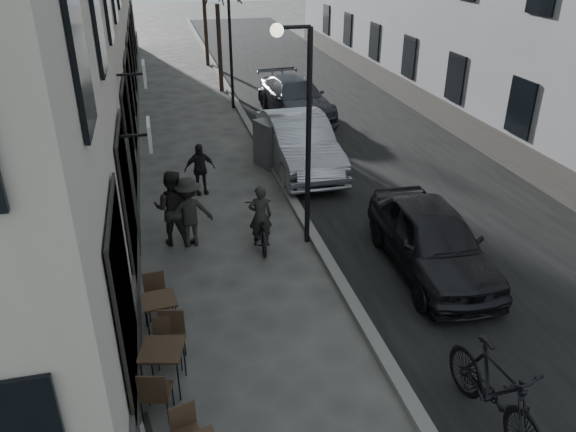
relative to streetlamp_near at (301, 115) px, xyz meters
name	(u,v)px	position (x,y,z in m)	size (l,w,h in m)	color
ground	(412,431)	(0.17, -6.00, -3.16)	(120.00, 120.00, 0.00)	#3E3B38
road	(333,115)	(4.02, 10.00, -3.16)	(7.30, 60.00, 0.00)	black
kerb	(246,120)	(0.37, 10.00, -3.10)	(0.25, 60.00, 0.12)	slate
streetlamp_near	(301,115)	(0.00, 0.00, 0.00)	(0.90, 0.28, 5.09)	black
streetlamp_far	(226,31)	(0.00, 12.00, 0.00)	(0.90, 0.28, 5.09)	black
bistro_set_b	(164,364)	(-3.37, -4.21, -2.66)	(0.81, 1.70, 0.97)	#2F1D15
bistro_set_c	(160,312)	(-3.37, -2.72, -2.71)	(0.67, 1.52, 0.88)	#2F1D15
sign_board	(134,411)	(-3.84, -5.05, -2.72)	(0.47, 0.67, 1.09)	black
utility_cabinet	(268,144)	(0.27, 5.06, -2.43)	(0.54, 0.98, 1.46)	#59595B
bicycle	(261,227)	(-0.94, 0.12, -2.70)	(0.62, 1.77, 0.93)	black
cyclist_rider	(260,216)	(-0.94, 0.12, -2.40)	(0.55, 0.36, 1.52)	black
pedestrian_near	(173,208)	(-2.92, 0.68, -2.23)	(0.90, 0.70, 1.86)	black
pedestrian_mid	(189,212)	(-2.56, 0.51, -2.30)	(1.11, 0.64, 1.73)	black
pedestrian_far	(200,169)	(-2.04, 3.43, -2.41)	(0.88, 0.37, 1.50)	black
car_near	(432,240)	(2.47, -1.86, -2.41)	(1.78, 4.42, 1.50)	black
car_mid	(299,143)	(1.17, 4.67, -2.32)	(1.78, 5.10, 1.68)	#97999F
car_far	(295,98)	(2.47, 10.27, -2.42)	(2.08, 5.11, 1.48)	#33363C
moped	(495,390)	(1.37, -6.12, -2.49)	(0.63, 2.24, 1.35)	black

